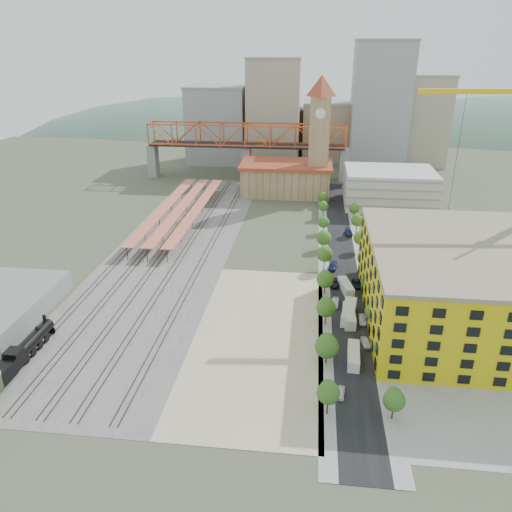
# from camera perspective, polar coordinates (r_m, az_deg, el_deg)

# --- Properties ---
(ground) EXTENTS (400.00, 400.00, 0.00)m
(ground) POSITION_cam_1_polar(r_m,az_deg,el_deg) (138.13, 3.42, -2.24)
(ground) COLOR #474C38
(ground) RESTS_ON ground
(ballast_strip) EXTENTS (36.00, 165.00, 0.06)m
(ballast_strip) POSITION_cam_1_polar(r_m,az_deg,el_deg) (159.65, -9.20, 1.12)
(ballast_strip) COLOR #605E59
(ballast_strip) RESTS_ON ground
(dirt_lot) EXTENTS (28.00, 67.00, 0.06)m
(dirt_lot) POSITION_cam_1_polar(r_m,az_deg,el_deg) (110.83, 0.32, -9.09)
(dirt_lot) COLOR tan
(dirt_lot) RESTS_ON ground
(street_asphalt) EXTENTS (12.00, 170.00, 0.06)m
(street_asphalt) POSITION_cam_1_polar(r_m,az_deg,el_deg) (151.98, 9.79, -0.09)
(street_asphalt) COLOR black
(street_asphalt) RESTS_ON ground
(sidewalk_west) EXTENTS (3.00, 170.00, 0.04)m
(sidewalk_west) POSITION_cam_1_polar(r_m,az_deg,el_deg) (151.73, 7.72, 0.00)
(sidewalk_west) COLOR gray
(sidewalk_west) RESTS_ON ground
(sidewalk_east) EXTENTS (3.00, 170.00, 0.04)m
(sidewalk_east) POSITION_cam_1_polar(r_m,az_deg,el_deg) (152.44, 11.85, -0.18)
(sidewalk_east) COLOR gray
(sidewalk_east) RESTS_ON ground
(construction_pad) EXTENTS (50.00, 90.00, 0.06)m
(construction_pad) POSITION_cam_1_polar(r_m,az_deg,el_deg) (126.33, 23.80, -6.93)
(construction_pad) COLOR gray
(construction_pad) RESTS_ON ground
(rail_tracks) EXTENTS (26.56, 160.00, 0.18)m
(rail_tracks) POSITION_cam_1_polar(r_m,az_deg,el_deg) (160.09, -9.82, 1.18)
(rail_tracks) COLOR #382B23
(rail_tracks) RESTS_ON ground
(platform_canopies) EXTENTS (16.00, 80.00, 4.12)m
(platform_canopies) POSITION_cam_1_polar(r_m,az_deg,el_deg) (184.54, -8.55, 5.52)
(platform_canopies) COLOR #DE7A55
(platform_canopies) RESTS_ON ground
(station_hall) EXTENTS (38.00, 24.00, 13.10)m
(station_hall) POSITION_cam_1_polar(r_m,az_deg,el_deg) (213.51, 3.46, 8.90)
(station_hall) COLOR tan
(station_hall) RESTS_ON ground
(clock_tower) EXTENTS (12.00, 12.00, 52.00)m
(clock_tower) POSITION_cam_1_polar(r_m,az_deg,el_deg) (206.90, 7.29, 14.53)
(clock_tower) COLOR tan
(clock_tower) RESTS_ON ground
(parking_garage) EXTENTS (34.00, 26.00, 14.00)m
(parking_garage) POSITION_cam_1_polar(r_m,az_deg,el_deg) (203.71, 14.94, 7.56)
(parking_garage) COLOR silver
(parking_garage) RESTS_ON ground
(truss_bridge) EXTENTS (94.00, 9.60, 25.60)m
(truss_bridge) POSITION_cam_1_polar(r_m,az_deg,el_deg) (235.23, -1.12, 13.31)
(truss_bridge) COLOR gray
(truss_bridge) RESTS_ON ground
(construction_building) EXTENTS (44.60, 50.60, 18.80)m
(construction_building) POSITION_cam_1_polar(r_m,az_deg,el_deg) (121.29, 23.16, -3.07)
(construction_building) COLOR gold
(construction_building) RESTS_ON ground
(street_trees) EXTENTS (15.40, 124.40, 8.00)m
(street_trees) POSITION_cam_1_polar(r_m,az_deg,el_deg) (142.86, 9.96, -1.67)
(street_trees) COLOR #2A5F1C
(street_trees) RESTS_ON ground
(skyline) EXTENTS (133.00, 46.00, 60.00)m
(skyline) POSITION_cam_1_polar(r_m,az_deg,el_deg) (269.42, 7.09, 15.26)
(skyline) COLOR #9EA0A3
(skyline) RESTS_ON ground
(distant_hills) EXTENTS (647.00, 264.00, 227.00)m
(distant_hills) POSITION_cam_1_polar(r_m,az_deg,el_deg) (410.76, 11.71, 2.95)
(distant_hills) COLOR #4C6B59
(distant_hills) RESTS_ON ground
(locomotive) EXTENTS (2.96, 22.80, 5.70)m
(locomotive) POSITION_cam_1_polar(r_m,az_deg,el_deg) (112.47, -24.93, -9.76)
(locomotive) COLOR black
(locomotive) RESTS_ON ground
(site_trailer_a) EXTENTS (2.81, 8.92, 2.41)m
(site_trailer_a) POSITION_cam_1_polar(r_m,az_deg,el_deg) (104.25, 11.08, -11.13)
(site_trailer_a) COLOR silver
(site_trailer_a) RESTS_ON ground
(site_trailer_b) EXTENTS (2.63, 9.43, 2.57)m
(site_trailer_b) POSITION_cam_1_polar(r_m,az_deg,el_deg) (117.63, 10.60, -6.76)
(site_trailer_b) COLOR silver
(site_trailer_b) RESTS_ON ground
(site_trailer_c) EXTENTS (4.35, 10.73, 2.86)m
(site_trailer_c) POSITION_cam_1_polar(r_m,az_deg,el_deg) (118.90, 10.57, -6.33)
(site_trailer_c) COLOR silver
(site_trailer_c) RESTS_ON ground
(site_trailer_d) EXTENTS (4.07, 8.88, 2.35)m
(site_trailer_d) POSITION_cam_1_polar(r_m,az_deg,el_deg) (131.11, 10.23, -3.49)
(site_trailer_d) COLOR silver
(site_trailer_d) RESTS_ON ground
(car_0) EXTENTS (2.09, 4.00, 1.30)m
(car_0) POSITION_cam_1_polar(r_m,az_deg,el_deg) (95.17, 9.63, -15.19)
(car_0) COLOR silver
(car_0) RESTS_ON ground
(car_1) EXTENTS (2.09, 4.98, 1.60)m
(car_1) POSITION_cam_1_polar(r_m,az_deg,el_deg) (123.81, 9.02, -5.28)
(car_1) COLOR #A3A3A8
(car_1) RESTS_ON ground
(car_2) EXTENTS (2.93, 5.52, 1.48)m
(car_2) POSITION_cam_1_polar(r_m,az_deg,el_deg) (133.62, 8.88, -3.07)
(car_2) COLOR black
(car_2) RESTS_ON ground
(car_3) EXTENTS (3.01, 5.54, 1.52)m
(car_3) POSITION_cam_1_polar(r_m,az_deg,el_deg) (143.15, 8.77, -1.20)
(car_3) COLOR navy
(car_3) RESTS_ON ground
(car_4) EXTENTS (2.27, 4.33, 1.40)m
(car_4) POSITION_cam_1_polar(r_m,az_deg,el_deg) (109.72, 12.45, -9.67)
(car_4) COLOR silver
(car_4) RESTS_ON ground
(car_5) EXTENTS (1.64, 4.58, 1.50)m
(car_5) POSITION_cam_1_polar(r_m,az_deg,el_deg) (117.83, 12.06, -7.13)
(car_5) COLOR #9F9EA4
(car_5) RESTS_ON ground
(car_6) EXTENTS (2.45, 5.18, 1.43)m
(car_6) POSITION_cam_1_polar(r_m,az_deg,el_deg) (134.31, 11.43, -3.13)
(car_6) COLOR black
(car_6) RESTS_ON ground
(car_7) EXTENTS (2.56, 5.58, 1.58)m
(car_7) POSITION_cam_1_polar(r_m,az_deg,el_deg) (169.73, 10.55, 2.65)
(car_7) COLOR #1A2C4D
(car_7) RESTS_ON ground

